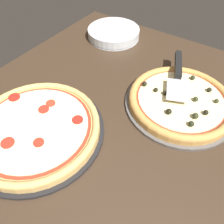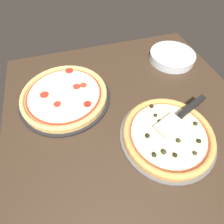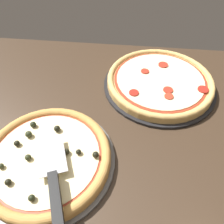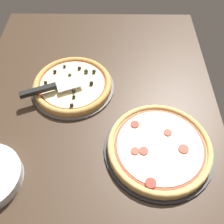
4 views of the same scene
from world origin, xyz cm
name	(u,v)px [view 3 (image 3 of 4)]	position (x,y,z in cm)	size (l,w,h in cm)	color
ground_plane	(74,138)	(0.00, 0.00, -1.80)	(124.51, 102.73, 3.60)	#38281C
pizza_pan_front	(49,161)	(-4.35, -9.72, 0.50)	(35.78, 35.78, 1.00)	#565451
pizza_front	(47,157)	(-4.36, -9.71, 2.47)	(33.63, 33.63, 4.01)	#C68E47
pizza_pan_back	(159,85)	(26.15, 24.69, 0.50)	(39.90, 39.90, 1.00)	black
pizza_back	(160,81)	(26.16, 24.68, 2.65)	(37.50, 37.50, 3.16)	#DBAD60
serving_spatula	(55,193)	(1.53, -20.04, 5.82)	(14.05, 25.34, 2.00)	#B7B7BC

